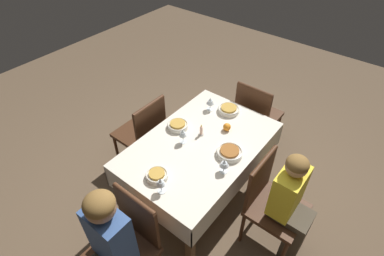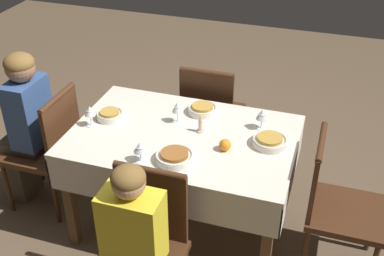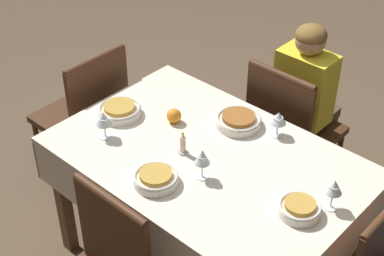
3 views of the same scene
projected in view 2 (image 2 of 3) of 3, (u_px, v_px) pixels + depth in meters
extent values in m
plane|color=brown|center=(184.00, 223.00, 3.37)|extent=(8.00, 8.00, 0.00)
cube|color=silver|center=(183.00, 137.00, 2.99)|extent=(1.39, 0.92, 0.04)
cube|color=silver|center=(204.00, 118.00, 3.42)|extent=(1.39, 0.01, 0.21)
cube|color=silver|center=(157.00, 197.00, 2.69)|extent=(1.39, 0.01, 0.21)
cube|color=silver|center=(293.00, 173.00, 2.87)|extent=(0.01, 0.92, 0.21)
cube|color=silver|center=(86.00, 134.00, 3.23)|extent=(0.01, 0.92, 0.21)
cube|color=brown|center=(287.00, 167.00, 3.33)|extent=(0.06, 0.06, 0.71)
cube|color=brown|center=(122.00, 137.00, 3.66)|extent=(0.06, 0.06, 0.71)
cube|color=brown|center=(267.00, 246.00, 2.71)|extent=(0.06, 0.06, 0.71)
cube|color=brown|center=(70.00, 201.00, 3.04)|extent=(0.06, 0.06, 0.71)
cube|color=#472816|center=(41.00, 151.00, 3.36)|extent=(0.43, 0.43, 0.04)
cube|color=#472816|center=(62.00, 127.00, 3.18)|extent=(0.03, 0.40, 0.44)
cylinder|color=#472816|center=(57.00, 98.00, 3.06)|extent=(0.04, 0.39, 0.04)
cylinder|color=#472816|center=(39.00, 157.00, 3.68)|extent=(0.03, 0.03, 0.41)
cylinder|color=#472816|center=(8.00, 188.00, 3.37)|extent=(0.03, 0.03, 0.41)
cylinder|color=#472816|center=(83.00, 167.00, 3.58)|extent=(0.03, 0.03, 0.41)
cylinder|color=#472816|center=(56.00, 199.00, 3.28)|extent=(0.03, 0.03, 0.41)
cube|color=#472816|center=(151.00, 204.00, 2.54)|extent=(0.40, 0.03, 0.44)
cylinder|color=#472816|center=(149.00, 170.00, 2.42)|extent=(0.39, 0.04, 0.04)
cube|color=#472816|center=(213.00, 114.00, 3.78)|extent=(0.43, 0.43, 0.04)
cube|color=#472816|center=(206.00, 100.00, 3.49)|extent=(0.40, 0.03, 0.44)
cylinder|color=#472816|center=(207.00, 72.00, 3.37)|extent=(0.39, 0.04, 0.04)
cylinder|color=#472816|center=(241.00, 130.00, 4.01)|extent=(0.03, 0.03, 0.41)
cylinder|color=#472816|center=(197.00, 123.00, 4.11)|extent=(0.03, 0.03, 0.41)
cylinder|color=#472816|center=(229.00, 156.00, 3.70)|extent=(0.03, 0.03, 0.41)
cylinder|color=#472816|center=(182.00, 147.00, 3.80)|extent=(0.03, 0.03, 0.41)
cube|color=#472816|center=(345.00, 212.00, 2.83)|extent=(0.43, 0.43, 0.04)
cube|color=#472816|center=(316.00, 174.00, 2.75)|extent=(0.03, 0.40, 0.44)
cylinder|color=#472816|center=(322.00, 142.00, 2.64)|extent=(0.04, 0.39, 0.04)
cylinder|color=#472816|center=(372.00, 226.00, 3.05)|extent=(0.03, 0.03, 0.41)
cylinder|color=#472816|center=(304.00, 255.00, 2.85)|extent=(0.03, 0.03, 0.41)
cylinder|color=#472816|center=(311.00, 213.00, 3.15)|extent=(0.03, 0.03, 0.41)
cube|color=#4C4233|center=(22.00, 169.00, 3.52)|extent=(0.14, 0.22, 0.45)
cube|color=#4C4233|center=(26.00, 142.00, 3.36)|extent=(0.31, 0.24, 0.06)
cube|color=#38568E|center=(29.00, 112.00, 3.20)|extent=(0.18, 0.30, 0.47)
sphere|color=#9E7051|center=(20.00, 68.00, 3.03)|extent=(0.19, 0.19, 0.19)
ellipsoid|color=brown|center=(19.00, 63.00, 3.01)|extent=(0.19, 0.19, 0.13)
cube|color=yellow|center=(133.00, 228.00, 2.32)|extent=(0.30, 0.18, 0.41)
sphere|color=tan|center=(129.00, 183.00, 2.17)|extent=(0.16, 0.16, 0.16)
ellipsoid|color=brown|center=(128.00, 178.00, 2.16)|extent=(0.16, 0.16, 0.11)
cylinder|color=silver|center=(110.00, 116.00, 3.12)|extent=(0.17, 0.17, 0.04)
torus|color=silver|center=(110.00, 113.00, 3.11)|extent=(0.17, 0.17, 0.01)
cylinder|color=gold|center=(110.00, 112.00, 3.11)|extent=(0.12, 0.12, 0.02)
cylinder|color=white|center=(92.00, 125.00, 3.06)|extent=(0.06, 0.06, 0.00)
cylinder|color=white|center=(91.00, 120.00, 3.04)|extent=(0.01, 0.01, 0.08)
cone|color=white|center=(90.00, 111.00, 3.00)|extent=(0.07, 0.07, 0.06)
cylinder|color=white|center=(90.00, 112.00, 3.01)|extent=(0.04, 0.04, 0.03)
cylinder|color=silver|center=(174.00, 158.00, 2.73)|extent=(0.22, 0.22, 0.04)
torus|color=silver|center=(174.00, 155.00, 2.72)|extent=(0.22, 0.22, 0.01)
cylinder|color=#995B28|center=(174.00, 154.00, 2.72)|extent=(0.16, 0.16, 0.02)
cylinder|color=white|center=(141.00, 161.00, 2.74)|extent=(0.07, 0.07, 0.00)
cylinder|color=white|center=(141.00, 156.00, 2.72)|extent=(0.01, 0.01, 0.06)
cone|color=white|center=(140.00, 147.00, 2.69)|extent=(0.08, 0.08, 0.06)
cylinder|color=white|center=(140.00, 149.00, 2.69)|extent=(0.05, 0.05, 0.03)
cylinder|color=silver|center=(202.00, 110.00, 3.19)|extent=(0.19, 0.19, 0.04)
torus|color=silver|center=(202.00, 107.00, 3.18)|extent=(0.19, 0.19, 0.01)
cylinder|color=gold|center=(202.00, 107.00, 3.17)|extent=(0.14, 0.14, 0.02)
cylinder|color=white|center=(178.00, 122.00, 3.10)|extent=(0.06, 0.06, 0.00)
cylinder|color=white|center=(178.00, 116.00, 3.08)|extent=(0.01, 0.01, 0.07)
cone|color=white|center=(177.00, 107.00, 3.04)|extent=(0.07, 0.07, 0.07)
cylinder|color=white|center=(177.00, 109.00, 3.05)|extent=(0.04, 0.04, 0.03)
cylinder|color=silver|center=(270.00, 142.00, 2.87)|extent=(0.21, 0.21, 0.04)
torus|color=silver|center=(270.00, 139.00, 2.86)|extent=(0.21, 0.21, 0.01)
cylinder|color=gold|center=(270.00, 138.00, 2.85)|extent=(0.15, 0.15, 0.02)
cylinder|color=white|center=(261.00, 128.00, 3.03)|extent=(0.07, 0.07, 0.00)
cylinder|color=white|center=(261.00, 123.00, 3.01)|extent=(0.01, 0.01, 0.07)
cone|color=white|center=(262.00, 114.00, 2.98)|extent=(0.08, 0.08, 0.07)
cylinder|color=white|center=(262.00, 116.00, 2.98)|extent=(0.05, 0.05, 0.03)
cylinder|color=beige|center=(200.00, 131.00, 3.00)|extent=(0.05, 0.05, 0.01)
cylinder|color=beige|center=(200.00, 125.00, 2.97)|extent=(0.03, 0.03, 0.08)
ellipsoid|color=#F9C64C|center=(201.00, 118.00, 2.94)|extent=(0.01, 0.01, 0.03)
sphere|color=orange|center=(225.00, 145.00, 2.81)|extent=(0.07, 0.07, 0.07)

